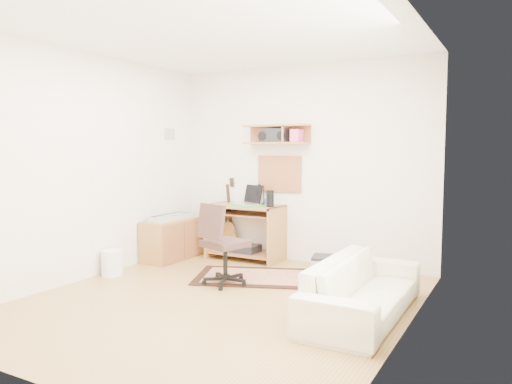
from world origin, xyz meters
The scene contains 22 objects.
floor centered at (0.00, 0.00, -0.01)m, with size 3.60×4.00×0.01m, color #AD8548.
ceiling centered at (0.00, 0.00, 2.60)m, with size 3.60×4.00×0.01m, color white.
back_wall centered at (0.00, 2.00, 1.30)m, with size 3.60×0.01×2.60m, color white.
left_wall centered at (-1.80, 0.00, 1.30)m, with size 0.01×4.00×2.60m, color white.
right_wall centered at (1.80, 0.00, 1.30)m, with size 0.01×4.00×2.60m, color white.
wall_shelf centered at (-0.30, 1.88, 1.70)m, with size 0.90×0.25×0.26m, color #A9763B.
cork_board centered at (-0.30, 1.98, 1.17)m, with size 0.64×0.03×0.49m, color tan.
wall_photo centered at (-1.79, 1.50, 1.72)m, with size 0.02×0.20×0.15m, color #4C8CBF.
desk centered at (-0.69, 1.73, 0.38)m, with size 1.00×0.55×0.75m, color #A9763B, non-canonical shape.
laptop centered at (-0.67, 1.71, 0.89)m, with size 0.36×0.36×0.27m, color silver, non-canonical shape.
speaker centered at (-0.28, 1.68, 0.86)m, with size 0.10×0.10×0.22m, color black.
desk_lamp centered at (-0.48, 1.87, 0.89)m, with size 0.09×0.09×0.28m, color black, non-canonical shape.
pencil_cup centered at (-0.42, 1.83, 0.80)m, with size 0.06×0.06×0.09m, color #315495.
boombox centered at (-0.32, 1.87, 1.68)m, with size 0.38×0.17×0.19m, color black.
rug centered at (-0.12, 0.95, 0.01)m, with size 1.35×0.90×0.02m, color tan.
task_chair centered at (-0.25, 0.53, 0.46)m, with size 0.47×0.47×0.93m, color #372521, non-canonical shape.
cabinet centered at (-1.58, 1.25, 0.28)m, with size 0.40×0.90×0.55m, color #A9763B.
music_keyboard centered at (-1.58, 1.25, 0.58)m, with size 0.22×0.72×0.06m, color #B2B5BA.
guitar centered at (-1.06, 1.86, 0.55)m, with size 0.29×0.18×1.10m, color #B57D37, non-canonical shape.
waste_basket centered at (-1.65, 0.21, 0.15)m, with size 0.25×0.25×0.30m, color white.
printer centered at (0.56, 1.67, 0.09)m, with size 0.46×0.36×0.17m, color #A5A8AA.
sofa centered at (1.38, 0.27, 0.34)m, with size 1.75×0.51×0.69m, color beige.
Camera 1 is at (2.61, -3.94, 1.50)m, focal length 34.12 mm.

